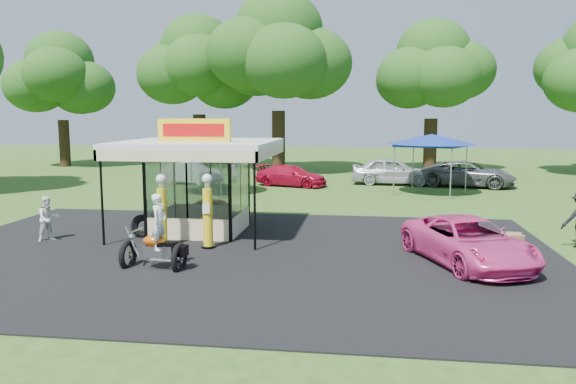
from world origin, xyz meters
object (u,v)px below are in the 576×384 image
tent_west (205,138)px  bg_car_c (392,171)px  gas_pump_right (208,213)px  motorcycle (157,239)px  tent_east (432,140)px  kiosk_car (216,210)px  bg_car_a (192,173)px  gas_pump_left (162,213)px  pink_sedan (468,241)px  a_frame_sign (512,250)px  bg_car_d (468,174)px  bg_car_b (291,176)px  gas_station_kiosk (200,185)px  spectator_west (48,219)px

tent_west → bg_car_c: bearing=27.6°
gas_pump_right → motorcycle: (-0.73, -2.56, -0.31)m
tent_west → motorcycle: bearing=-78.8°
tent_west → tent_east: (12.24, 1.53, -0.09)m
kiosk_car → bg_car_a: size_ratio=0.69×
gas_pump_left → pink_sedan: 9.57m
motorcycle → a_frame_sign: (9.92, 1.61, -0.37)m
tent_west → a_frame_sign: bearing=-46.1°
gas_pump_left → bg_car_c: 19.68m
bg_car_c → tent_west: 11.92m
kiosk_car → bg_car_d: size_ratio=0.51×
tent_west → pink_sedan: bearing=-48.6°
bg_car_b → bg_car_c: bearing=-57.8°
motorcycle → a_frame_sign: size_ratio=2.27×
bg_car_c → bg_car_d: bg_car_c is taller
gas_pump_left → bg_car_d: gas_pump_left is taller
bg_car_c → bg_car_a: bearing=100.2°
motorcycle → tent_west: bearing=106.8°
a_frame_sign → bg_car_b: bg_car_b is taller
tent_west → bg_car_a: bearing=117.3°
gas_pump_right → gas_pump_left: bearing=-179.7°
pink_sedan → tent_west: size_ratio=1.01×
gas_station_kiosk → gas_pump_right: size_ratio=2.20×
bg_car_b → tent_west: bearing=149.2°
bg_car_a → gas_station_kiosk: bearing=-140.6°
a_frame_sign → pink_sedan: pink_sedan is taller
spectator_west → gas_pump_left: bearing=-58.0°
gas_pump_left → kiosk_car: (0.54, 4.67, -0.68)m
bg_car_c → bg_car_d: 4.47m
a_frame_sign → pink_sedan: bearing=176.2°
pink_sedan → bg_car_b: 18.61m
gas_pump_right → pink_sedan: size_ratio=0.50×
gas_pump_right → bg_car_b: gas_pump_right is taller
gas_pump_left → kiosk_car: bearing=83.4°
bg_car_b → bg_car_d: 10.63m
spectator_west → bg_car_a: 16.07m
spectator_west → bg_car_d: 24.03m
gas_station_kiosk → a_frame_sign: size_ratio=5.49×
pink_sedan → spectator_west: 13.78m
gas_pump_left → tent_east: size_ratio=0.52×
gas_pump_right → tent_east: tent_east is taller
gas_pump_left → bg_car_b: (2.10, 16.27, -0.52)m
spectator_west → tent_east: size_ratio=0.34×
spectator_west → tent_east: (14.28, 13.63, 2.17)m
gas_station_kiosk → tent_east: gas_station_kiosk is taller
kiosk_car → bg_car_d: bearing=-43.4°
motorcycle → bg_car_a: 19.61m
gas_station_kiosk → tent_west: gas_station_kiosk is taller
spectator_west → bg_car_b: 17.12m
bg_car_b → gas_pump_left: bearing=-169.9°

